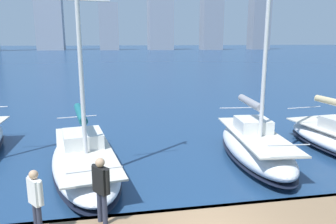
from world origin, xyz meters
TOP-DOWN VIEW (x-y plane):
  - city_skyline at (13.59, -162.09)m, footprint 165.11×15.75m
  - sailboat_grey at (-3.91, -5.89)m, footprint 2.85×6.87m
  - sailboat_teal at (3.18, -5.84)m, footprint 3.58×7.92m
  - person_white_shirt at (3.93, -0.85)m, footprint 0.40×0.49m
  - person_black_shirt at (2.44, -1.03)m, footprint 0.43×0.52m

SIDE VIEW (x-z plane):
  - sailboat_teal at x=3.18m, z-range -4.39..5.59m
  - sailboat_grey at x=-3.91m, z-range -5.61..7.10m
  - person_white_shirt at x=3.93m, z-range 0.76..2.35m
  - person_black_shirt at x=2.44m, z-range 0.78..2.49m
  - city_skyline at x=13.59m, z-range -6.42..46.92m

